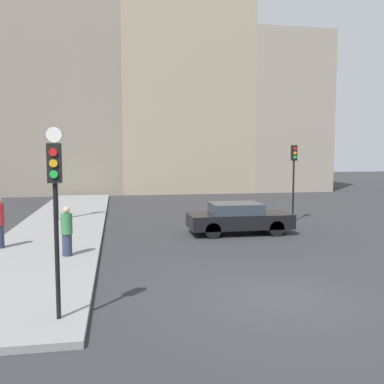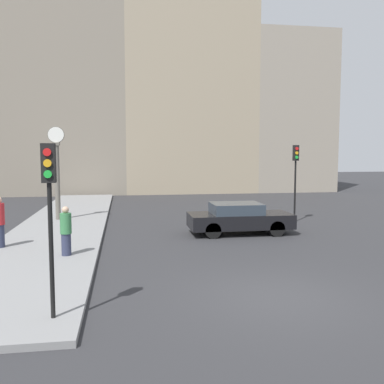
{
  "view_description": "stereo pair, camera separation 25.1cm",
  "coord_description": "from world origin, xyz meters",
  "px_view_note": "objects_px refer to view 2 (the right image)",
  "views": [
    {
      "loc": [
        -3.79,
        -9.41,
        3.44
      ],
      "look_at": [
        -0.93,
        6.82,
        1.9
      ],
      "focal_mm": 40.0,
      "sensor_mm": 36.0,
      "label": 1
    },
    {
      "loc": [
        -3.55,
        -9.45,
        3.44
      ],
      "look_at": [
        -0.93,
        6.82,
        1.9
      ],
      "focal_mm": 40.0,
      "sensor_mm": 36.0,
      "label": 2
    }
  ],
  "objects_px": {
    "traffic_light_near": "(49,194)",
    "pedestrian_green_hoodie": "(66,231)",
    "street_clock": "(57,171)",
    "sedan_car": "(239,218)",
    "traffic_light_far": "(296,167)"
  },
  "relations": [
    {
      "from": "traffic_light_near",
      "to": "pedestrian_green_hoodie",
      "type": "height_order",
      "value": "traffic_light_near"
    },
    {
      "from": "sedan_car",
      "to": "traffic_light_near",
      "type": "relative_size",
      "value": 1.24
    },
    {
      "from": "traffic_light_near",
      "to": "traffic_light_far",
      "type": "height_order",
      "value": "traffic_light_far"
    },
    {
      "from": "pedestrian_green_hoodie",
      "to": "traffic_light_near",
      "type": "bearing_deg",
      "value": -85.57
    },
    {
      "from": "traffic_light_near",
      "to": "street_clock",
      "type": "distance_m",
      "value": 13.09
    },
    {
      "from": "sedan_car",
      "to": "traffic_light_far",
      "type": "bearing_deg",
      "value": 35.84
    },
    {
      "from": "sedan_car",
      "to": "traffic_light_far",
      "type": "relative_size",
      "value": 1.14
    },
    {
      "from": "sedan_car",
      "to": "pedestrian_green_hoodie",
      "type": "distance_m",
      "value": 7.45
    },
    {
      "from": "street_clock",
      "to": "sedan_car",
      "type": "bearing_deg",
      "value": -28.1
    },
    {
      "from": "traffic_light_far",
      "to": "pedestrian_green_hoodie",
      "type": "xyz_separation_m",
      "value": [
        -10.17,
        -5.94,
        -1.78
      ]
    },
    {
      "from": "traffic_light_far",
      "to": "sedan_car",
      "type": "bearing_deg",
      "value": -144.16
    },
    {
      "from": "traffic_light_near",
      "to": "street_clock",
      "type": "bearing_deg",
      "value": 97.75
    },
    {
      "from": "traffic_light_near",
      "to": "traffic_light_far",
      "type": "relative_size",
      "value": 0.92
    },
    {
      "from": "traffic_light_near",
      "to": "street_clock",
      "type": "xyz_separation_m",
      "value": [
        -1.76,
        12.96,
        -0.13
      ]
    },
    {
      "from": "traffic_light_near",
      "to": "street_clock",
      "type": "relative_size",
      "value": 0.76
    }
  ]
}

